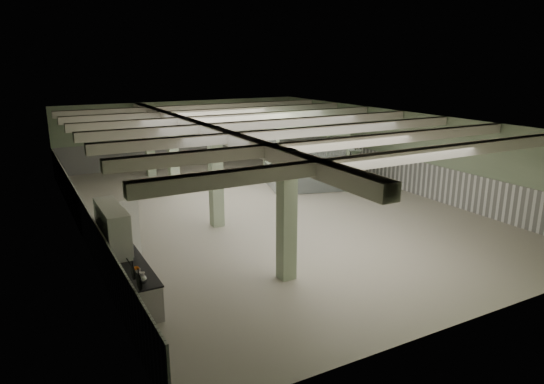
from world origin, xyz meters
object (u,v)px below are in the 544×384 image
prep_counter (122,268)px  filing_cabinet (341,169)px  walkin_cooler (115,245)px  guard_booth (305,147)px

prep_counter → filing_cabinet: filing_cabinet is taller
walkin_cooler → filing_cabinet: (11.75, 5.69, -0.28)m
prep_counter → filing_cabinet: bearing=27.5°
walkin_cooler → prep_counter: bearing=-77.7°
walkin_cooler → filing_cabinet: 13.06m
guard_booth → filing_cabinet: bearing=2.5°
prep_counter → filing_cabinet: size_ratio=3.45×
walkin_cooler → guard_booth: size_ratio=0.53×
filing_cabinet → guard_booth: bearing=-174.8°
prep_counter → guard_booth: guard_booth is taller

